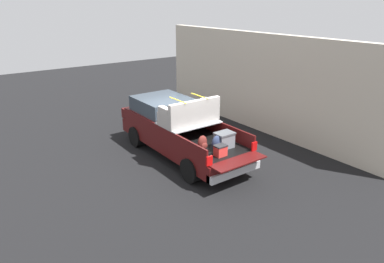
{
  "coord_description": "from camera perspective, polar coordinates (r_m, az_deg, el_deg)",
  "views": [
    {
      "loc": [
        -9.49,
        6.48,
        5.21
      ],
      "look_at": [
        -0.6,
        0.0,
        1.1
      ],
      "focal_mm": 32.87,
      "sensor_mm": 36.0,
      "label": 1
    }
  ],
  "objects": [
    {
      "name": "ground_plane",
      "position": [
        12.62,
        -1.61,
        -3.91
      ],
      "size": [
        40.0,
        40.0,
        0.0
      ],
      "primitive_type": "plane",
      "color": "black"
    },
    {
      "name": "pickup_truck",
      "position": [
        12.53,
        -2.57,
        0.62
      ],
      "size": [
        6.05,
        2.06,
        2.23
      ],
      "color": "#470F0F",
      "rests_on": "ground_plane"
    },
    {
      "name": "building_facade",
      "position": [
        15.06,
        10.83,
        7.85
      ],
      "size": [
        11.92,
        0.36,
        4.02
      ],
      "primitive_type": "cube",
      "color": "beige",
      "rests_on": "ground_plane"
    }
  ]
}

